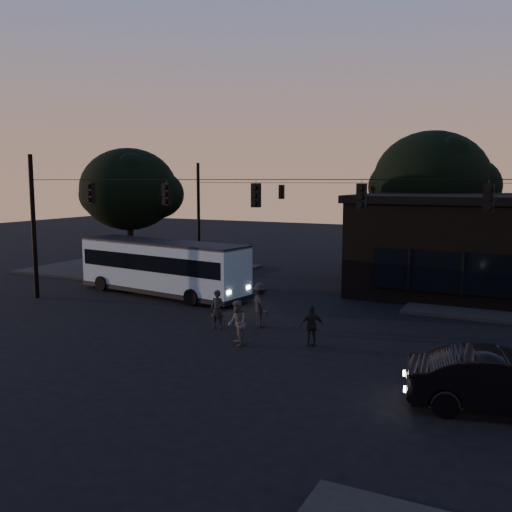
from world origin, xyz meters
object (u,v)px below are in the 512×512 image
at_px(bus, 162,265).
at_px(pedestrian_a, 217,310).
at_px(car, 503,383).
at_px(pedestrian_b, 237,323).
at_px(pedestrian_c, 312,326).
at_px(building, 505,245).
at_px(pedestrian_d, 261,305).

height_order(bus, pedestrian_a, bus).
distance_m(car, pedestrian_b, 9.61).
distance_m(bus, pedestrian_c, 12.08).
distance_m(building, pedestrian_b, 17.20).
bearing_deg(building, pedestrian_b, -119.06).
distance_m(building, car, 17.40).
xyz_separation_m(pedestrian_c, pedestrian_d, (-2.95, 1.69, 0.17)).
distance_m(pedestrian_b, pedestrian_c, 2.79).
relative_size(building, pedestrian_d, 8.10).
bearing_deg(building, car, -86.61).
height_order(pedestrian_a, pedestrian_d, pedestrian_d).
distance_m(pedestrian_c, pedestrian_d, 3.40).
bearing_deg(bus, car, -18.70).
bearing_deg(pedestrian_a, pedestrian_c, -11.34).
relative_size(car, pedestrian_a, 3.04).
relative_size(bus, pedestrian_c, 6.81).
relative_size(pedestrian_a, pedestrian_c, 1.05).
distance_m(pedestrian_b, pedestrian_d, 2.85).
height_order(pedestrian_b, pedestrian_d, pedestrian_d).
height_order(building, pedestrian_b, building).
bearing_deg(pedestrian_b, pedestrian_d, 149.82).
bearing_deg(pedestrian_a, pedestrian_d, 32.55).
xyz_separation_m(building, pedestrian_c, (-5.75, -13.81, -1.93)).
xyz_separation_m(car, pedestrian_d, (-9.72, 5.14, 0.13)).
relative_size(pedestrian_b, pedestrian_d, 0.90).
bearing_deg(pedestrian_c, pedestrian_a, -41.68).
bearing_deg(pedestrian_d, pedestrian_b, 136.90).
xyz_separation_m(pedestrian_a, pedestrian_b, (1.88, -1.73, 0.04)).
xyz_separation_m(pedestrian_a, pedestrian_d, (1.49, 1.09, 0.13)).
relative_size(building, pedestrian_a, 9.42).
bearing_deg(car, pedestrian_a, 57.27).
xyz_separation_m(car, pedestrian_c, (-6.77, 3.45, -0.04)).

